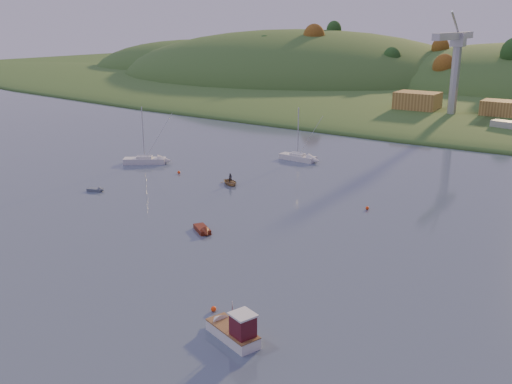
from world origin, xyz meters
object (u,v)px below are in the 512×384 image
Objects in this scene: sailboat_far at (298,157)px; grey_dinghy at (98,190)px; sailboat_near at (145,160)px; red_tender at (204,231)px; canoe at (231,182)px; fishing_boat at (230,328)px.

grey_dinghy is at bearing -110.89° from sailboat_far.
sailboat_near is 18.39m from grey_dinghy.
grey_dinghy is (-25.17, 4.91, -0.07)m from red_tender.
red_tender is 1.36× the size of grey_dinghy.
sailboat_near reaches higher than canoe.
sailboat_far is 2.49× the size of red_tender.
sailboat_near is 2.61× the size of red_tender.
fishing_boat is 1.61× the size of red_tender.
sailboat_far is 2.75× the size of canoe.
sailboat_near is 1.05× the size of sailboat_far.
red_tender reaches higher than canoe.
grey_dinghy is at bearing -9.48° from fishing_boat.
canoe is (-0.43, -20.64, -0.29)m from sailboat_far.
grey_dinghy is at bearing -158.22° from red_tender.
canoe is (-27.70, 37.14, -0.50)m from fishing_boat.
canoe is 0.91× the size of red_tender.
red_tender is (10.07, -40.17, -0.39)m from sailboat_far.
sailboat_far is (22.05, 18.25, -0.02)m from sailboat_near.
fishing_boat is 24.62m from red_tender.
sailboat_far reaches higher than canoe.
sailboat_near is 28.62m from sailboat_far.
fishing_boat is at bearing -12.86° from red_tender.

